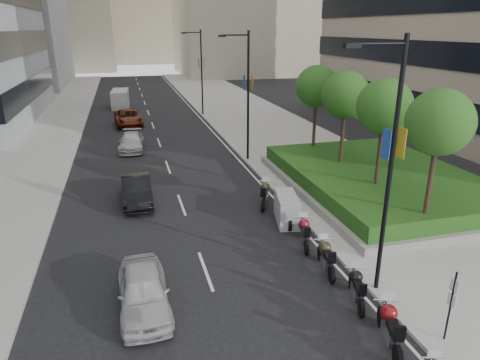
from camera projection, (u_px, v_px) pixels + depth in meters
name	position (u px, v px, depth m)	size (l,w,h in m)	color
ground	(274.00, 328.00, 13.79)	(160.00, 160.00, 0.00)	black
sidewalk_right	(259.00, 123.00, 43.26)	(10.00, 100.00, 0.15)	#9E9B93
sidewalk_left	(35.00, 136.00, 38.10)	(8.00, 100.00, 0.15)	#9E9B93
lane_edge	(208.00, 127.00, 41.98)	(0.12, 100.00, 0.01)	silver
lane_centre	(154.00, 130.00, 40.70)	(0.12, 100.00, 0.01)	silver
planter	(378.00, 186.00, 25.23)	(10.00, 14.00, 0.40)	gray
hedge	(379.00, 176.00, 25.03)	(9.40, 13.40, 0.80)	#1C4915
tree_0	(439.00, 123.00, 17.70)	(2.80, 2.80, 6.30)	#332319
tree_1	(385.00, 107.00, 21.34)	(2.80, 2.80, 6.30)	#332319
tree_2	(346.00, 95.00, 24.97)	(2.80, 2.80, 6.30)	#332319
tree_3	(317.00, 87.00, 28.61)	(2.80, 2.80, 6.30)	#332319
lamp_post_0	(388.00, 160.00, 14.02)	(2.34, 0.45, 9.00)	black
lamp_post_1	(246.00, 91.00, 29.48)	(2.34, 0.45, 9.00)	black
lamp_post_2	(200.00, 68.00, 45.85)	(2.34, 0.45, 9.00)	black
parking_sign	(451.00, 303.00, 12.67)	(0.06, 0.32, 2.50)	black
motorcycle_1	(390.00, 327.00, 12.86)	(1.05, 2.39, 1.23)	black
motorcycle_2	(357.00, 287.00, 14.96)	(0.91, 2.12, 1.09)	black
motorcycle_3	(326.00, 257.00, 16.89)	(0.76, 2.28, 1.14)	black
motorcycle_4	(304.00, 232.00, 18.90)	(0.90, 2.24, 1.14)	black
motorcycle_5	(286.00, 209.00, 21.08)	(1.42, 2.50, 1.43)	black
motorcycle_6	(265.00, 194.00, 23.18)	(1.18, 2.27, 1.21)	black
car_a	(143.00, 291.00, 14.52)	(1.68, 4.17, 1.42)	#B2B2B4
car_b	(136.00, 190.00, 23.50)	(1.53, 4.40, 1.45)	black
car_c	(132.00, 142.00, 33.78)	(1.83, 4.50, 1.31)	#B7B7B9
car_d	(128.00, 118.00, 42.35)	(2.52, 5.47, 1.52)	#5A1D0A
delivery_van	(120.00, 100.00, 51.71)	(2.22, 5.04, 2.06)	#B6B6B8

